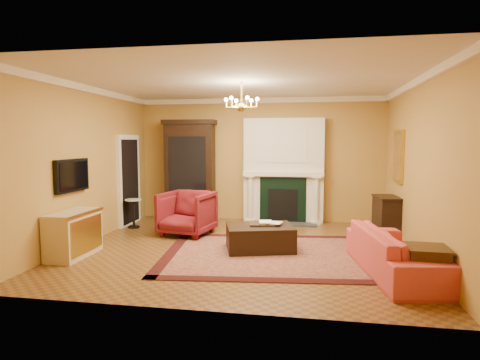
% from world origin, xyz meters
% --- Properties ---
extents(floor, '(6.00, 5.50, 0.02)m').
position_xyz_m(floor, '(0.00, 0.00, -0.01)').
color(floor, brown).
rests_on(floor, ground).
extents(ceiling, '(6.00, 5.50, 0.02)m').
position_xyz_m(ceiling, '(0.00, 0.00, 3.01)').
color(ceiling, silver).
rests_on(ceiling, wall_back).
extents(wall_back, '(6.00, 0.02, 3.00)m').
position_xyz_m(wall_back, '(0.00, 2.76, 1.50)').
color(wall_back, '#B2893F').
rests_on(wall_back, floor).
extents(wall_front, '(6.00, 0.02, 3.00)m').
position_xyz_m(wall_front, '(0.00, -2.76, 1.50)').
color(wall_front, '#B2893F').
rests_on(wall_front, floor).
extents(wall_left, '(0.02, 5.50, 3.00)m').
position_xyz_m(wall_left, '(-3.01, 0.00, 1.50)').
color(wall_left, '#B2893F').
rests_on(wall_left, floor).
extents(wall_right, '(0.02, 5.50, 3.00)m').
position_xyz_m(wall_right, '(3.01, 0.00, 1.50)').
color(wall_right, '#B2893F').
rests_on(wall_right, floor).
extents(fireplace, '(1.90, 0.70, 2.50)m').
position_xyz_m(fireplace, '(0.60, 2.57, 1.19)').
color(fireplace, silver).
rests_on(fireplace, wall_back).
extents(crown_molding, '(6.00, 5.50, 0.12)m').
position_xyz_m(crown_molding, '(0.00, 0.96, 2.94)').
color(crown_molding, white).
rests_on(crown_molding, ceiling).
extents(doorway, '(0.08, 1.05, 2.10)m').
position_xyz_m(doorway, '(-2.95, 1.70, 1.05)').
color(doorway, white).
rests_on(doorway, wall_left).
extents(tv_panel, '(0.09, 0.95, 0.58)m').
position_xyz_m(tv_panel, '(-2.95, -0.60, 1.35)').
color(tv_panel, black).
rests_on(tv_panel, wall_left).
extents(gilt_mirror, '(0.06, 0.76, 1.05)m').
position_xyz_m(gilt_mirror, '(2.97, 1.40, 1.65)').
color(gilt_mirror, gold).
rests_on(gilt_mirror, wall_right).
extents(chandelier, '(0.63, 0.55, 0.53)m').
position_xyz_m(chandelier, '(-0.00, 0.00, 2.61)').
color(chandelier, gold).
rests_on(chandelier, ceiling).
extents(oriental_rug, '(4.02, 3.19, 0.02)m').
position_xyz_m(oriental_rug, '(0.60, -0.32, 0.01)').
color(oriental_rug, '#490F18').
rests_on(oriental_rug, floor).
extents(china_cabinet, '(1.21, 0.60, 2.37)m').
position_xyz_m(china_cabinet, '(-1.70, 2.49, 1.18)').
color(china_cabinet, black).
rests_on(china_cabinet, floor).
extents(wingback_armchair, '(1.13, 1.08, 1.01)m').
position_xyz_m(wingback_armchair, '(-1.30, 0.87, 0.50)').
color(wingback_armchair, maroon).
rests_on(wingback_armchair, floor).
extents(pedestal_table, '(0.37, 0.37, 0.65)m').
position_xyz_m(pedestal_table, '(-2.69, 1.33, 0.38)').
color(pedestal_table, black).
rests_on(pedestal_table, floor).
extents(commode, '(0.49, 1.04, 0.77)m').
position_xyz_m(commode, '(-2.73, -0.97, 0.39)').
color(commode, beige).
rests_on(commode, floor).
extents(coral_sofa, '(0.99, 2.31, 0.87)m').
position_xyz_m(coral_sofa, '(2.46, -1.01, 0.44)').
color(coral_sofa, '#C1403D').
rests_on(coral_sofa, floor).
extents(end_table, '(0.51, 0.51, 0.56)m').
position_xyz_m(end_table, '(2.72, -1.66, 0.28)').
color(end_table, '#3B2010').
rests_on(end_table, floor).
extents(console_table, '(0.49, 0.77, 0.81)m').
position_xyz_m(console_table, '(2.78, 1.36, 0.40)').
color(console_table, black).
rests_on(console_table, floor).
extents(leather_ottoman, '(1.34, 1.12, 0.43)m').
position_xyz_m(leather_ottoman, '(0.34, -0.06, 0.23)').
color(leather_ottoman, black).
rests_on(leather_ottoman, oriental_rug).
extents(ottoman_tray, '(0.50, 0.41, 0.03)m').
position_xyz_m(ottoman_tray, '(0.38, -0.00, 0.46)').
color(ottoman_tray, black).
rests_on(ottoman_tray, leather_ottoman).
extents(book_a, '(0.24, 0.07, 0.32)m').
position_xyz_m(book_a, '(0.32, 0.02, 0.64)').
color(book_a, gray).
rests_on(book_a, ottoman_tray).
extents(book_b, '(0.20, 0.06, 0.27)m').
position_xyz_m(book_b, '(0.53, 0.03, 0.62)').
color(book_b, gray).
rests_on(book_b, ottoman_tray).
extents(topiary_left, '(0.17, 0.17, 0.47)m').
position_xyz_m(topiary_left, '(0.10, 2.53, 1.49)').
color(topiary_left, gray).
rests_on(topiary_left, fireplace).
extents(topiary_right, '(0.16, 0.16, 0.44)m').
position_xyz_m(topiary_right, '(1.31, 2.53, 1.47)').
color(topiary_right, gray).
rests_on(topiary_right, fireplace).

